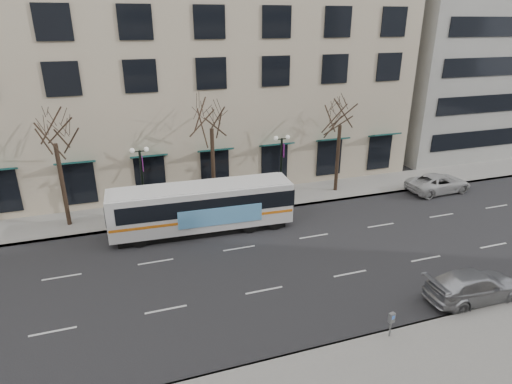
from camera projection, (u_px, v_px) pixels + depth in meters
name	position (u px, v px, depth m)	size (l,w,h in m)	color
ground	(251.00, 268.00, 24.00)	(160.00, 160.00, 0.00)	black
sidewalk_far	(277.00, 197.00, 33.36)	(80.00, 4.00, 0.15)	gray
building_hotel	(156.00, 31.00, 37.44)	(40.00, 20.00, 24.00)	#C2B094
tree_far_left	(52.00, 129.00, 26.34)	(3.60, 3.60, 8.34)	black
tree_far_mid	(211.00, 115.00, 29.18)	(3.60, 3.60, 8.55)	black
tree_far_right	(341.00, 113.00, 32.27)	(3.60, 3.60, 8.06)	black
lamp_post_left	(143.00, 180.00, 28.67)	(1.22, 0.45, 5.21)	black
lamp_post_right	(281.00, 165.00, 31.59)	(1.22, 0.45, 5.21)	black
city_bus	(203.00, 206.00, 27.61)	(11.81, 3.05, 3.18)	silver
silver_car	(475.00, 286.00, 21.08)	(2.08, 5.13, 1.49)	#AEB0B6
white_pickup	(438.00, 183.00, 34.39)	(2.45, 5.31, 1.48)	#BBBBBB
pay_station	(391.00, 320.00, 18.26)	(0.28, 0.21, 1.20)	gray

